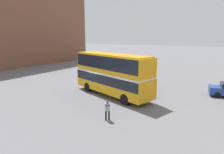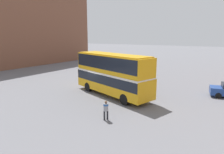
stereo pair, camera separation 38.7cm
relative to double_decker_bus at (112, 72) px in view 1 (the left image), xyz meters
name	(u,v)px [view 1 (the left image)]	position (x,y,z in m)	size (l,w,h in m)	color
ground_plane	(99,93)	(-1.78, 0.06, -2.63)	(240.00, 240.00, 0.00)	slate
building_row_left	(7,23)	(-31.69, 7.79, 6.51)	(11.81, 39.08, 18.27)	brown
double_decker_bus	(112,72)	(0.00, 0.00, 0.00)	(10.41, 5.43, 4.58)	gold
pedestrian_foreground	(107,108)	(3.26, -5.91, -1.67)	(0.55, 0.55, 1.58)	#232328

